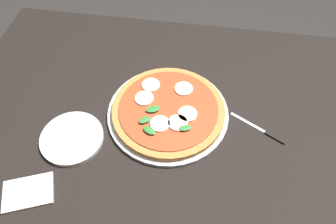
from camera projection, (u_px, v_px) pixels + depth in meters
name	position (u px, v px, depth m)	size (l,w,h in m)	color
ground_plane	(162.00, 212.00, 1.58)	(6.00, 6.00, 0.00)	#2D2B28
dining_table	(158.00, 143.00, 1.05)	(1.33, 1.02, 0.76)	black
serving_tray	(168.00, 113.00, 0.99)	(0.38, 0.38, 0.01)	silver
pizza	(168.00, 110.00, 0.98)	(0.35, 0.35, 0.03)	#C6843F
plate_white	(72.00, 138.00, 0.94)	(0.19, 0.19, 0.01)	white
napkin	(28.00, 192.00, 0.84)	(0.13, 0.09, 0.01)	white
knife	(265.00, 132.00, 0.96)	(0.17, 0.10, 0.01)	black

